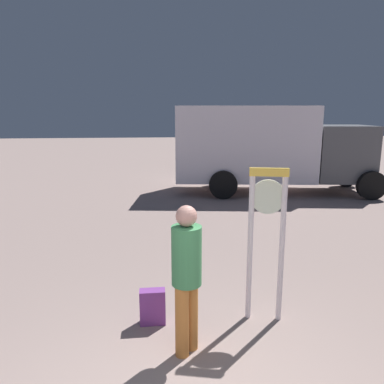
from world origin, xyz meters
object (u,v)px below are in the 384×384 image
object	(u,v)px
backpack	(153,307)
box_truck_far	(259,132)
standing_clock	(267,227)
box_truck_near	(266,146)
person_near_clock	(187,273)

from	to	relation	value
backpack	box_truck_far	distance (m)	16.98
box_truck_far	standing_clock	bearing A→B (deg)	-105.77
box_truck_far	box_truck_near	bearing A→B (deg)	-104.42
backpack	box_truck_far	xyz separation A→B (m)	(5.94, 15.84, 1.41)
box_truck_near	box_truck_far	bearing A→B (deg)	75.58
person_near_clock	box_truck_far	xyz separation A→B (m)	(5.56, 16.48, 0.67)
backpack	box_truck_far	size ratio (longest dim) A/B	0.07
standing_clock	box_truck_near	world-z (taller)	box_truck_near
standing_clock	person_near_clock	bearing A→B (deg)	-150.55
standing_clock	person_near_clock	xyz separation A→B (m)	(-1.07, -0.61, -0.30)
standing_clock	person_near_clock	distance (m)	1.27
box_truck_near	backpack	bearing A→B (deg)	-116.31
standing_clock	person_near_clock	size ratio (longest dim) A/B	1.17
standing_clock	box_truck_near	distance (m)	8.25
backpack	box_truck_near	size ratio (longest dim) A/B	0.07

